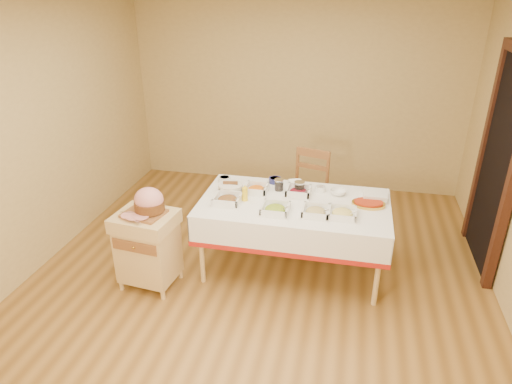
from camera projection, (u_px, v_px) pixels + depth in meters
room_shell at (258, 158)px, 3.97m from camera, size 5.00×5.00×5.00m
doorway at (499, 161)px, 4.41m from camera, size 0.09×1.10×2.20m
dining_table at (294, 217)px, 4.47m from camera, size 1.82×1.02×0.76m
butcher_cart at (148, 245)px, 4.30m from camera, size 0.58×0.51×0.76m
dining_chair at (307, 192)px, 5.24m from camera, size 0.53×0.51×0.97m
ham_on_board at (148, 203)px, 4.13m from camera, size 0.38×0.37×0.25m
serving_dish_a at (228, 199)px, 4.37m from camera, size 0.26×0.25×0.11m
serving_dish_b at (275, 209)px, 4.20m from camera, size 0.25×0.25×0.10m
serving_dish_c at (316, 211)px, 4.15m from camera, size 0.24×0.24×0.10m
serving_dish_d at (342, 213)px, 4.13m from camera, size 0.25×0.25×0.09m
serving_dish_e at (256, 189)px, 4.60m from camera, size 0.23×0.22×0.11m
serving_dish_f at (298, 191)px, 4.54m from camera, size 0.25×0.24×0.11m
small_bowl_left at (225, 179)px, 4.82m from camera, size 0.13×0.13×0.06m
small_bowl_mid at (275, 180)px, 4.81m from camera, size 0.13×0.13×0.05m
small_bowl_right at (321, 188)px, 4.61m from camera, size 0.11×0.11×0.05m
bowl_white_imported at (295, 183)px, 4.76m from camera, size 0.20×0.20×0.04m
bowl_small_imported at (338, 192)px, 4.54m from camera, size 0.18×0.18×0.05m
preserve_jar_left at (279, 185)px, 4.63m from camera, size 0.09×0.09×0.12m
preserve_jar_right at (299, 188)px, 4.54m from camera, size 0.10×0.10×0.13m
mustard_bottle at (245, 193)px, 4.40m from camera, size 0.05×0.05×0.17m
bread_basket at (230, 188)px, 4.58m from camera, size 0.25×0.25×0.11m
plate_stack at (375, 195)px, 4.45m from camera, size 0.22×0.22×0.07m
brass_platter at (368, 203)px, 4.33m from camera, size 0.32×0.23×0.04m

